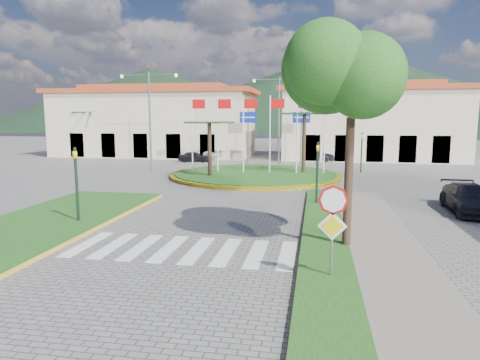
% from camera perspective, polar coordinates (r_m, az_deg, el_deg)
% --- Properties ---
extents(ground, '(160.00, 160.00, 0.00)m').
position_cam_1_polar(ground, '(11.22, -14.52, -15.02)').
color(ground, slate).
rests_on(ground, ground).
extents(sidewalk_right, '(4.00, 28.00, 0.15)m').
position_cam_1_polar(sidewalk_right, '(12.23, 17.28, -12.76)').
color(sidewalk_right, gray).
rests_on(sidewalk_right, ground).
extents(verge_right, '(1.60, 28.00, 0.18)m').
position_cam_1_polar(verge_right, '(12.12, 11.51, -12.65)').
color(verge_right, '#194714').
rests_on(verge_right, ground).
extents(median_left, '(5.00, 14.00, 0.18)m').
position_cam_1_polar(median_left, '(19.31, -24.78, -5.33)').
color(median_left, '#194714').
rests_on(median_left, ground).
extents(crosswalk, '(8.00, 3.00, 0.01)m').
position_cam_1_polar(crosswalk, '(14.71, -7.96, -9.11)').
color(crosswalk, silver).
rests_on(crosswalk, ground).
extents(roundabout_island, '(12.70, 12.70, 6.00)m').
position_cam_1_polar(roundabout_island, '(31.92, 2.08, 0.74)').
color(roundabout_island, yellow).
rests_on(roundabout_island, ground).
extents(stop_sign, '(0.80, 0.11, 2.65)m').
position_cam_1_polar(stop_sign, '(11.60, 12.25, -4.85)').
color(stop_sign, slate).
rests_on(stop_sign, ground).
extents(deciduous_tree, '(3.60, 3.60, 6.80)m').
position_cam_1_polar(deciduous_tree, '(14.39, 14.68, 11.17)').
color(deciduous_tree, black).
rests_on(deciduous_tree, ground).
extents(traffic_light_left, '(0.15, 0.18, 3.20)m').
position_cam_1_polar(traffic_light_left, '(18.69, -20.98, 0.23)').
color(traffic_light_left, black).
rests_on(traffic_light_left, ground).
extents(traffic_light_right, '(0.15, 0.18, 3.20)m').
position_cam_1_polar(traffic_light_right, '(21.47, 10.27, 1.64)').
color(traffic_light_right, black).
rests_on(traffic_light_right, ground).
extents(traffic_light_far, '(0.18, 0.15, 3.20)m').
position_cam_1_polar(traffic_light_far, '(35.59, 15.91, 4.08)').
color(traffic_light_far, black).
rests_on(traffic_light_far, ground).
extents(direction_sign_west, '(1.60, 0.14, 5.20)m').
position_cam_1_polar(direction_sign_west, '(40.81, 1.08, 7.13)').
color(direction_sign_west, slate).
rests_on(direction_sign_west, ground).
extents(direction_sign_east, '(1.60, 0.14, 5.20)m').
position_cam_1_polar(direction_sign_east, '(40.33, 8.17, 7.04)').
color(direction_sign_east, slate).
rests_on(direction_sign_east, ground).
extents(street_lamp_centre, '(4.80, 0.16, 8.00)m').
position_cam_1_polar(street_lamp_centre, '(39.47, 5.21, 8.46)').
color(street_lamp_centre, slate).
rests_on(street_lamp_centre, ground).
extents(street_lamp_west, '(4.80, 0.16, 8.00)m').
position_cam_1_polar(street_lamp_west, '(35.93, -11.94, 8.33)').
color(street_lamp_west, slate).
rests_on(street_lamp_west, ground).
extents(building_left, '(23.32, 9.54, 8.05)m').
position_cam_1_polar(building_left, '(50.79, -11.24, 7.64)').
color(building_left, beige).
rests_on(building_left, ground).
extents(building_right, '(19.08, 9.54, 8.05)m').
position_cam_1_polar(building_right, '(47.66, 17.00, 7.40)').
color(building_right, beige).
rests_on(building_right, ground).
extents(hill_far_west, '(140.00, 140.00, 22.00)m').
position_cam_1_polar(hill_far_west, '(160.85, -11.76, 10.54)').
color(hill_far_west, black).
rests_on(hill_far_west, ground).
extents(hill_far_mid, '(180.00, 180.00, 30.00)m').
position_cam_1_polar(hill_far_mid, '(169.99, 13.98, 11.69)').
color(hill_far_mid, black).
rests_on(hill_far_mid, ground).
extents(hill_near_back, '(110.00, 110.00, 16.00)m').
position_cam_1_polar(hill_near_back, '(140.12, 4.28, 9.81)').
color(hill_near_back, black).
rests_on(hill_near_back, ground).
extents(white_van, '(5.27, 3.28, 1.36)m').
position_cam_1_polar(white_van, '(45.83, -5.18, 3.67)').
color(white_van, white).
rests_on(white_van, ground).
extents(car_dark_a, '(3.15, 1.46, 1.05)m').
position_cam_1_polar(car_dark_a, '(42.85, -6.13, 3.12)').
color(car_dark_a, black).
rests_on(car_dark_a, ground).
extents(car_dark_b, '(4.23, 2.32, 1.32)m').
position_cam_1_polar(car_dark_b, '(43.87, 10.06, 3.34)').
color(car_dark_b, black).
rests_on(car_dark_b, ground).
extents(car_side_right, '(1.99, 4.55, 1.30)m').
position_cam_1_polar(car_side_right, '(22.63, 28.18, -2.19)').
color(car_side_right, black).
rests_on(car_side_right, ground).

